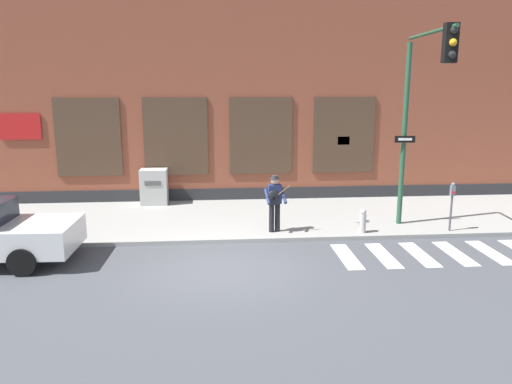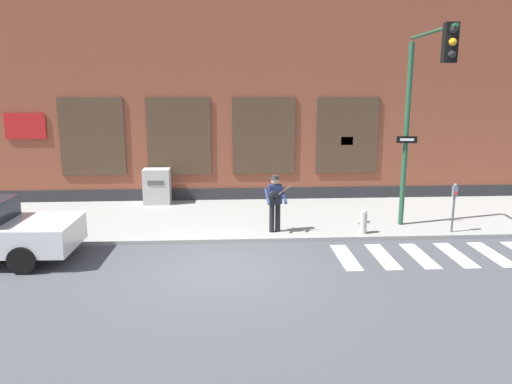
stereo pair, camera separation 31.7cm
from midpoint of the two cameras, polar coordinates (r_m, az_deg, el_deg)
ground_plane at (r=12.08m, az=-3.30°, el=-8.73°), size 160.00×160.00×0.00m
sidewalk at (r=16.14m, az=-3.35°, el=-3.03°), size 28.00×4.81×0.12m
building_backdrop at (r=19.96m, az=-3.54°, el=12.88°), size 28.00×4.06×9.06m
crosswalk at (r=13.79m, az=20.67°, el=-6.79°), size 5.20×1.90×0.01m
busker at (r=14.25m, az=2.80°, el=-0.95°), size 0.74×0.58×1.65m
traffic_light at (r=14.16m, az=19.03°, el=10.12°), size 0.69×3.44×5.54m
parking_meter at (r=15.37m, az=22.25°, el=-0.88°), size 0.13×0.11×1.44m
utility_box at (r=18.04m, az=-10.74°, el=0.66°), size 0.94×0.68×1.25m
fire_hydrant at (r=14.62m, az=12.79°, el=-3.32°), size 0.38×0.20×0.70m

